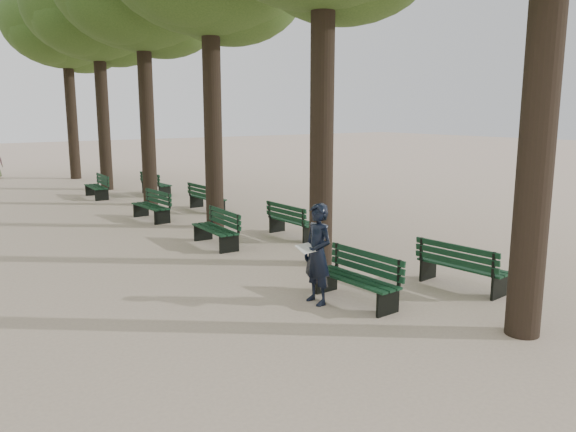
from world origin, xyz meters
TOP-DOWN VIEW (x-y plane):
  - ground at (0.00, 0.00)m, footprint 120.00×120.00m
  - tree_central_4 at (1.50, 18.00)m, footprint 6.00×6.00m
  - tree_central_5 at (1.50, 23.00)m, footprint 6.00×6.00m
  - bench_left_0 at (0.37, 0.58)m, footprint 0.64×1.82m
  - bench_left_1 at (0.37, 5.87)m, footprint 0.67×1.83m
  - bench_left_2 at (0.37, 10.15)m, footprint 0.66×1.83m
  - bench_left_3 at (0.37, 15.79)m, footprint 0.67×1.83m
  - bench_right_0 at (2.63, 0.01)m, footprint 0.74×1.85m
  - bench_right_1 at (2.63, 5.60)m, footprint 0.58×1.80m
  - bench_right_2 at (2.63, 10.70)m, footprint 0.61×1.81m
  - bench_right_3 at (2.63, 15.23)m, footprint 0.67×1.83m
  - man_with_map at (-0.20, 0.98)m, footprint 0.62×0.73m

SIDE VIEW (x-z plane):
  - ground at x=0.00m, z-range 0.00..0.00m
  - bench_left_0 at x=0.37m, z-range -0.19..0.73m
  - bench_left_1 at x=0.37m, z-range -0.19..0.73m
  - bench_left_2 at x=0.37m, z-range -0.19..0.73m
  - bench_left_3 at x=0.37m, z-range -0.19..0.73m
  - bench_right_0 at x=2.63m, z-range -0.19..0.73m
  - bench_right_1 at x=2.63m, z-range -0.19..0.73m
  - bench_right_2 at x=2.63m, z-range -0.19..0.73m
  - bench_right_3 at x=2.63m, z-range -0.19..0.73m
  - man_with_map at x=-0.20m, z-range 0.00..1.82m
  - tree_central_4 at x=1.50m, z-range 2.68..12.63m
  - tree_central_5 at x=1.50m, z-range 2.68..12.63m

